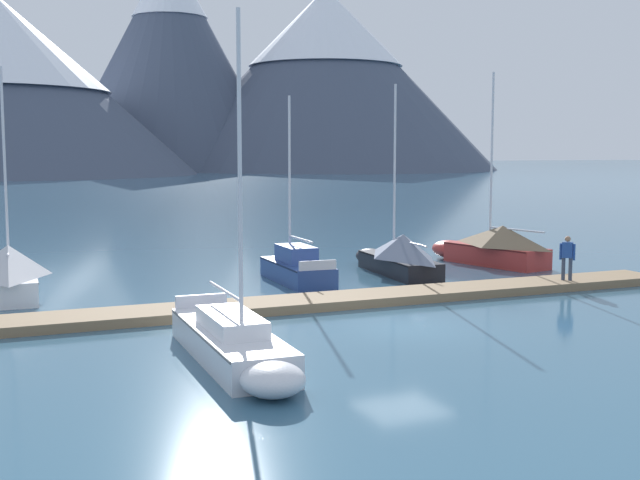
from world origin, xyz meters
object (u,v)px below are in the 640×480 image
(sailboat_second_berth, at_px, (235,344))
(sailboat_mid_dock_port, at_px, (294,267))
(sailboat_nearest_berth, at_px, (9,272))
(sailboat_far_berth, at_px, (492,246))
(sailboat_mid_dock_starboard, at_px, (397,255))
(person_on_dock, at_px, (567,255))

(sailboat_second_berth, bearing_deg, sailboat_mid_dock_port, 61.45)
(sailboat_second_berth, distance_m, sailboat_mid_dock_port, 12.99)
(sailboat_nearest_berth, height_order, sailboat_far_berth, sailboat_far_berth)
(sailboat_nearest_berth, xyz_separation_m, sailboat_second_berth, (4.47, -12.26, -0.37))
(sailboat_mid_dock_starboard, bearing_deg, sailboat_nearest_berth, 176.72)
(sailboat_mid_dock_starboard, bearing_deg, person_on_dock, -54.81)
(sailboat_nearest_berth, height_order, person_on_dock, sailboat_nearest_berth)
(sailboat_mid_dock_starboard, bearing_deg, sailboat_second_berth, -133.83)
(sailboat_second_berth, relative_size, sailboat_mid_dock_port, 1.14)
(sailboat_nearest_berth, bearing_deg, sailboat_second_berth, -69.98)
(sailboat_mid_dock_port, relative_size, sailboat_mid_dock_starboard, 0.93)
(sailboat_mid_dock_starboard, relative_size, person_on_dock, 4.73)
(sailboat_second_berth, relative_size, sailboat_far_berth, 0.97)
(sailboat_second_berth, distance_m, sailboat_far_berth, 20.32)
(sailboat_nearest_berth, xyz_separation_m, sailboat_mid_dock_port, (10.68, -0.85, -0.32))
(person_on_dock, bearing_deg, sailboat_nearest_berth, 161.05)
(sailboat_mid_dock_port, distance_m, person_on_dock, 10.60)
(sailboat_mid_dock_port, relative_size, person_on_dock, 4.37)
(sailboat_second_berth, height_order, person_on_dock, sailboat_second_berth)
(sailboat_nearest_berth, distance_m, sailboat_second_berth, 13.06)
(sailboat_nearest_berth, xyz_separation_m, sailboat_mid_dock_starboard, (15.40, -0.88, -0.07))
(sailboat_far_berth, height_order, person_on_dock, sailboat_far_berth)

